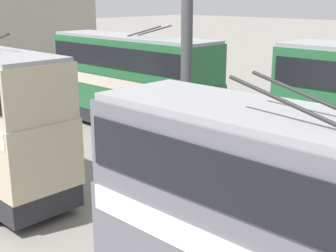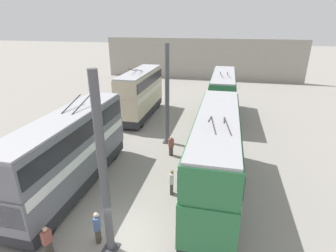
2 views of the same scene
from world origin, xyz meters
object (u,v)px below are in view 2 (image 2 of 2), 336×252
person_by_left_row (172,181)px  oil_drum (188,150)px  bus_right_near (69,148)px  bus_right_mid (141,91)px  bus_left_near (215,152)px  person_aisle_foreground (97,227)px  person_aisle_midway (171,145)px  person_by_right_row (47,241)px  bus_left_far (222,93)px

person_by_left_row → oil_drum: bearing=-106.9°
bus_right_near → person_by_left_row: size_ratio=6.47×
bus_right_near → oil_drum: (5.90, -6.65, -2.35)m
bus_right_mid → oil_drum: bus_right_mid is taller
bus_right_near → oil_drum: bearing=-48.4°
bus_left_near → person_aisle_foreground: 7.53m
person_by_left_row → bus_left_near: bearing=176.4°
bus_right_mid → oil_drum: (-8.21, -6.65, -2.47)m
bus_right_near → bus_right_mid: bearing=0.0°
person_by_left_row → person_aisle_midway: 5.10m
bus_right_mid → person_by_right_row: 19.52m
bus_left_far → oil_drum: 10.21m
bus_right_mid → oil_drum: size_ratio=10.78×
bus_left_near → person_by_right_row: 9.66m
bus_left_near → person_by_right_row: bus_left_near is taller
bus_left_near → person_by_left_row: bus_left_near is taller
bus_left_near → bus_left_far: size_ratio=1.11×
bus_right_near → person_by_right_row: size_ratio=6.72×
bus_left_near → person_aisle_foreground: bus_left_near is taller
person_aisle_midway → oil_drum: 1.48m
person_by_right_row → bus_right_mid: bearing=-69.3°
person_by_left_row → person_aisle_foreground: person_aisle_foreground is taller
bus_left_near → person_by_right_row: (-6.26, 7.04, -2.14)m
bus_right_mid → person_aisle_midway: size_ratio=5.71×
person_by_left_row → person_aisle_midway: person_by_left_row is taller
person_aisle_foreground → oil_drum: bearing=60.4°
person_aisle_midway → oil_drum: person_aisle_midway is taller
bus_left_near → bus_right_mid: size_ratio=1.18×
bus_left_near → person_aisle_foreground: size_ratio=6.45×
person_by_left_row → person_aisle_foreground: size_ratio=0.98×
bus_right_mid → person_aisle_foreground: size_ratio=5.46×
bus_right_near → oil_drum: 9.19m
bus_right_near → person_aisle_midway: bus_right_near is taller
bus_left_near → oil_drum: bearing=24.7°
bus_left_near → person_aisle_foreground: (-5.03, 5.20, -2.08)m
person_by_left_row → bus_right_mid: bearing=-78.8°
bus_left_near → bus_right_mid: bearing=34.2°
person_by_right_row → person_by_left_row: person_by_left_row is taller
oil_drum → person_by_right_row: bearing=156.6°
bus_left_far → oil_drum: bearing=167.0°
bus_left_far → person_aisle_midway: 10.81m
bus_left_far → person_by_left_row: 15.32m
person_by_left_row → oil_drum: person_by_left_row is taller
person_by_left_row → person_aisle_midway: bearing=-91.5°
bus_left_far → person_aisle_midway: size_ratio=6.11×
bus_left_far → bus_right_mid: bus_right_mid is taller
bus_left_near → bus_left_far: bearing=0.0°
bus_left_near → person_aisle_midway: 6.16m
bus_right_near → bus_right_mid: size_ratio=1.16×
person_by_right_row → oil_drum: person_by_right_row is taller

